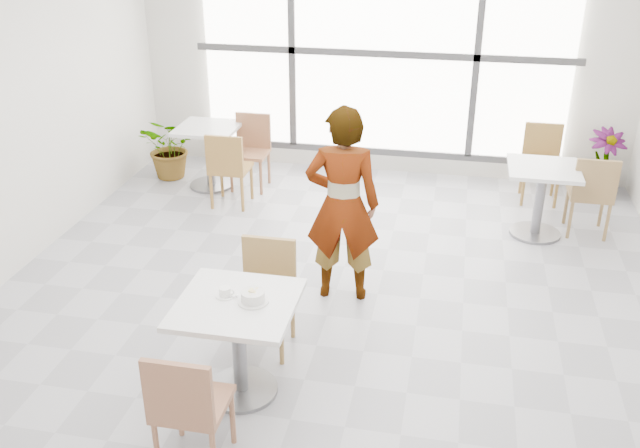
% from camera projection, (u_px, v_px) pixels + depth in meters
% --- Properties ---
extents(floor, '(7.00, 7.00, 0.00)m').
position_uv_depth(floor, '(327.00, 316.00, 5.93)').
color(floor, '#9E9EA5').
rests_on(floor, ground).
extents(wall_back, '(6.00, 0.00, 6.00)m').
position_uv_depth(wall_back, '(383.00, 52.00, 8.38)').
color(wall_back, silver).
rests_on(wall_back, ground).
extents(window, '(4.60, 0.07, 2.52)m').
position_uv_depth(window, '(383.00, 53.00, 8.32)').
color(window, white).
rests_on(window, ground).
extents(main_table, '(0.80, 0.80, 0.75)m').
position_uv_depth(main_table, '(238.00, 330.00, 4.81)').
color(main_table, silver).
rests_on(main_table, ground).
extents(chair_near, '(0.42, 0.42, 0.87)m').
position_uv_depth(chair_near, '(187.00, 404.00, 4.16)').
color(chair_near, '#9B664A').
rests_on(chair_near, ground).
extents(chair_far, '(0.42, 0.42, 0.87)m').
position_uv_depth(chair_far, '(266.00, 287.00, 5.38)').
color(chair_far, '#9D7742').
rests_on(chair_far, ground).
extents(oatmeal_bowl, '(0.21, 0.21, 0.09)m').
position_uv_depth(oatmeal_bowl, '(253.00, 297.00, 4.69)').
color(oatmeal_bowl, silver).
rests_on(oatmeal_bowl, main_table).
extents(coffee_cup, '(0.16, 0.13, 0.07)m').
position_uv_depth(coffee_cup, '(225.00, 292.00, 4.77)').
color(coffee_cup, white).
rests_on(coffee_cup, main_table).
extents(person, '(0.67, 0.48, 1.73)m').
position_uv_depth(person, '(343.00, 205.00, 5.88)').
color(person, black).
rests_on(person, ground).
extents(bg_table_left, '(0.70, 0.70, 0.75)m').
position_uv_depth(bg_table_left, '(209.00, 148.00, 8.32)').
color(bg_table_left, silver).
rests_on(bg_table_left, ground).
extents(bg_table_right, '(0.70, 0.70, 0.75)m').
position_uv_depth(bg_table_right, '(541.00, 191.00, 7.12)').
color(bg_table_right, silver).
rests_on(bg_table_right, ground).
extents(bg_chair_left_near, '(0.42, 0.42, 0.87)m').
position_uv_depth(bg_chair_left_near, '(228.00, 165.00, 7.76)').
color(bg_chair_left_near, olive).
rests_on(bg_chair_left_near, ground).
extents(bg_chair_left_far, '(0.42, 0.42, 0.87)m').
position_uv_depth(bg_chair_left_far, '(251.00, 146.00, 8.34)').
color(bg_chair_left_far, '#925F40').
rests_on(bg_chair_left_far, ground).
extents(bg_chair_right_near, '(0.42, 0.42, 0.87)m').
position_uv_depth(bg_chair_right_near, '(592.00, 191.00, 7.10)').
color(bg_chair_right_near, olive).
rests_on(bg_chair_right_near, ground).
extents(bg_chair_right_far, '(0.42, 0.42, 0.87)m').
position_uv_depth(bg_chair_right_far, '(541.00, 157.00, 7.99)').
color(bg_chair_right_far, olive).
rests_on(bg_chair_right_far, ground).
extents(plant_left, '(0.85, 0.78, 0.78)m').
position_uv_depth(plant_left, '(171.00, 147.00, 8.62)').
color(plant_left, '#5B8D42').
rests_on(plant_left, ground).
extents(plant_right, '(0.55, 0.55, 0.79)m').
position_uv_depth(plant_right, '(603.00, 163.00, 8.12)').
color(plant_right, '#487539').
rests_on(plant_right, ground).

